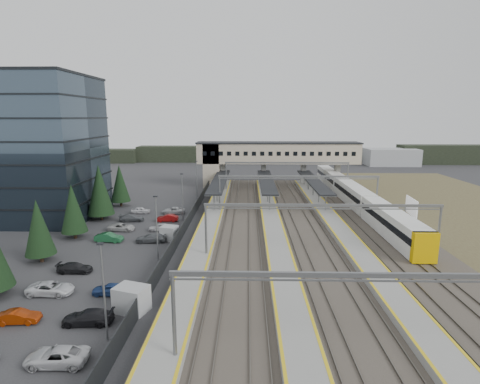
{
  "coord_description": "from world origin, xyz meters",
  "views": [
    {
      "loc": [
        3.08,
        -51.48,
        17.35
      ],
      "look_at": [
        1.65,
        14.73,
        4.0
      ],
      "focal_mm": 28.0,
      "sensor_mm": 36.0,
      "label": 1
    }
  ],
  "objects_px": {
    "relay_cabin_near": "(132,299)",
    "relay_cabin_far": "(169,233)",
    "billboard": "(411,207)",
    "footbridge": "(267,155)",
    "train": "(353,195)",
    "office_building": "(20,147)"
  },
  "relations": [
    {
      "from": "office_building",
      "to": "train",
      "type": "distance_m",
      "value": 61.58
    },
    {
      "from": "train",
      "to": "billboard",
      "type": "distance_m",
      "value": 14.86
    },
    {
      "from": "train",
      "to": "office_building",
      "type": "bearing_deg",
      "value": -171.0
    },
    {
      "from": "office_building",
      "to": "train",
      "type": "bearing_deg",
      "value": 9.0
    },
    {
      "from": "train",
      "to": "billboard",
      "type": "xyz_separation_m",
      "value": [
        5.48,
        -13.79,
        0.86
      ]
    },
    {
      "from": "relay_cabin_near",
      "to": "footbridge",
      "type": "relative_size",
      "value": 0.08
    },
    {
      "from": "relay_cabin_near",
      "to": "billboard",
      "type": "bearing_deg",
      "value": 37.4
    },
    {
      "from": "office_building",
      "to": "relay_cabin_near",
      "type": "relative_size",
      "value": 7.24
    },
    {
      "from": "relay_cabin_near",
      "to": "relay_cabin_far",
      "type": "distance_m",
      "value": 20.1
    },
    {
      "from": "relay_cabin_near",
      "to": "office_building",
      "type": "bearing_deg",
      "value": 131.35
    },
    {
      "from": "train",
      "to": "relay_cabin_near",
      "type": "bearing_deg",
      "value": -126.79
    },
    {
      "from": "relay_cabin_far",
      "to": "office_building",
      "type": "bearing_deg",
      "value": 155.97
    },
    {
      "from": "train",
      "to": "footbridge",
      "type": "bearing_deg",
      "value": 128.49
    },
    {
      "from": "office_building",
      "to": "billboard",
      "type": "relative_size",
      "value": 4.48
    },
    {
      "from": "office_building",
      "to": "relay_cabin_near",
      "type": "bearing_deg",
      "value": -48.65
    },
    {
      "from": "relay_cabin_far",
      "to": "footbridge",
      "type": "xyz_separation_m",
      "value": [
        15.87,
        42.41,
        6.92
      ]
    },
    {
      "from": "relay_cabin_far",
      "to": "footbridge",
      "type": "bearing_deg",
      "value": 69.48
    },
    {
      "from": "footbridge",
      "to": "billboard",
      "type": "relative_size",
      "value": 7.45
    },
    {
      "from": "office_building",
      "to": "relay_cabin_far",
      "type": "xyz_separation_m",
      "value": [
        27.83,
        -12.41,
        -11.18
      ]
    },
    {
      "from": "office_building",
      "to": "train",
      "type": "relative_size",
      "value": 0.39
    },
    {
      "from": "relay_cabin_far",
      "to": "billboard",
      "type": "height_order",
      "value": "billboard"
    },
    {
      "from": "billboard",
      "to": "office_building",
      "type": "bearing_deg",
      "value": 176.26
    }
  ]
}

